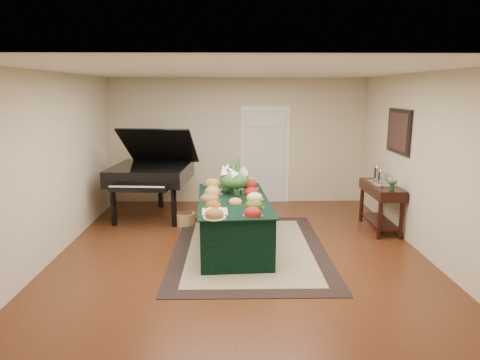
{
  "coord_description": "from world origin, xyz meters",
  "views": [
    {
      "loc": [
        -0.13,
        -6.27,
        2.43
      ],
      "look_at": [
        0.0,
        0.3,
        1.05
      ],
      "focal_mm": 32.0,
      "sensor_mm": 36.0,
      "label": 1
    }
  ],
  "objects_px": {
    "buffet_table": "(233,223)",
    "grand_piano": "(151,172)",
    "mahogany_sideboard": "(381,195)",
    "floral_centerpiece": "(234,176)"
  },
  "relations": [
    {
      "from": "buffet_table",
      "to": "mahogany_sideboard",
      "type": "height_order",
      "value": "mahogany_sideboard"
    },
    {
      "from": "buffet_table",
      "to": "grand_piano",
      "type": "xyz_separation_m",
      "value": [
        -1.57,
        1.67,
        0.49
      ]
    },
    {
      "from": "grand_piano",
      "to": "mahogany_sideboard",
      "type": "height_order",
      "value": "grand_piano"
    },
    {
      "from": "floral_centerpiece",
      "to": "grand_piano",
      "type": "height_order",
      "value": "grand_piano"
    },
    {
      "from": "buffet_table",
      "to": "floral_centerpiece",
      "type": "distance_m",
      "value": 0.77
    },
    {
      "from": "buffet_table",
      "to": "floral_centerpiece",
      "type": "bearing_deg",
      "value": 86.29
    },
    {
      "from": "grand_piano",
      "to": "mahogany_sideboard",
      "type": "relative_size",
      "value": 1.54
    },
    {
      "from": "buffet_table",
      "to": "grand_piano",
      "type": "distance_m",
      "value": 2.34
    },
    {
      "from": "floral_centerpiece",
      "to": "mahogany_sideboard",
      "type": "bearing_deg",
      "value": 9.59
    },
    {
      "from": "mahogany_sideboard",
      "to": "grand_piano",
      "type": "bearing_deg",
      "value": 168.06
    }
  ]
}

